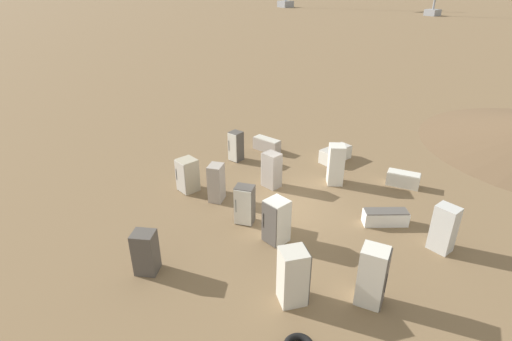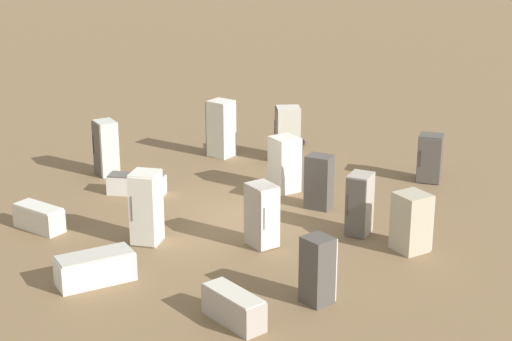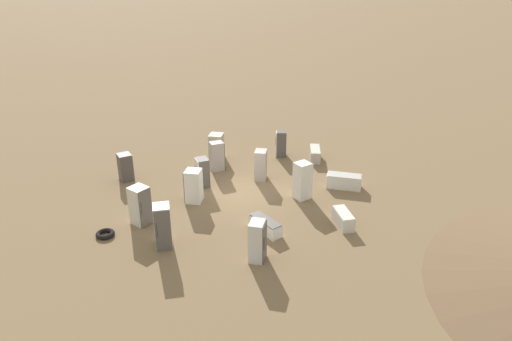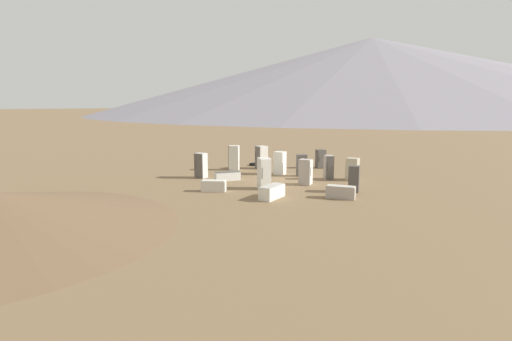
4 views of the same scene
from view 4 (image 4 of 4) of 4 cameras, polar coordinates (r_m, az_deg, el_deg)
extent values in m
plane|color=brown|center=(26.94, 4.07, -1.40)|extent=(1000.00, 1000.00, 0.00)
cone|color=gray|center=(232.83, 16.07, 12.81)|extent=(294.52, 294.52, 40.87)
cube|color=white|center=(26.87, -4.08, -0.83)|extent=(1.70, 1.43, 0.55)
cube|color=#56514C|center=(26.82, -4.09, -0.21)|extent=(1.63, 1.37, 0.04)
cube|color=silver|center=(24.03, 1.16, -0.42)|extent=(0.97, 0.98, 1.88)
cube|color=silver|center=(23.68, 1.44, -0.57)|extent=(0.53, 0.44, 1.80)
cylinder|color=#2D2D2D|center=(23.56, 0.91, -0.38)|extent=(0.02, 0.02, 0.66)
cube|color=#A89E93|center=(22.13, 12.00, -3.08)|extent=(0.89, 1.63, 0.66)
cube|color=beige|center=(22.06, 12.03, -2.20)|extent=(0.85, 1.56, 0.04)
cube|color=#4C4742|center=(23.89, 13.82, -1.16)|extent=(0.69, 0.71, 1.54)
cube|color=silver|center=(24.19, 13.90, -1.04)|extent=(0.18, 0.56, 1.48)
cylinder|color=#2D2D2D|center=(24.18, 14.41, -0.88)|extent=(0.02, 0.02, 0.54)
cube|color=#4C4742|center=(32.48, 9.21, 1.67)|extent=(0.94, 0.94, 1.48)
cube|color=#56514C|center=(32.17, 9.43, 1.59)|extent=(0.52, 0.50, 1.42)
cylinder|color=#2D2D2D|center=(32.04, 9.04, 1.70)|extent=(0.02, 0.02, 0.52)
cube|color=#A89E93|center=(25.48, 7.06, -0.21)|extent=(0.69, 0.80, 1.63)
cube|color=silver|center=(25.36, 7.88, -0.28)|extent=(0.57, 0.12, 1.56)
cylinder|color=#2D2D2D|center=(25.14, 7.79, -0.17)|extent=(0.02, 0.02, 0.57)
cube|color=beige|center=(23.52, -6.07, -2.24)|extent=(1.18, 1.52, 0.63)
cube|color=silver|center=(23.45, -6.09, -1.44)|extent=(1.14, 1.46, 0.04)
cube|color=#A89E93|center=(27.65, 10.35, 0.46)|extent=(0.89, 0.87, 1.64)
cube|color=#56514C|center=(27.30, 10.54, 0.35)|extent=(0.37, 0.44, 1.57)
cylinder|color=#2D2D2D|center=(27.21, 10.16, 0.50)|extent=(0.02, 0.02, 0.57)
cube|color=silver|center=(31.09, -3.13, 1.83)|extent=(0.94, 0.97, 1.90)
cube|color=#56514C|center=(31.15, -3.84, 1.84)|extent=(0.59, 0.34, 1.83)
cylinder|color=#2D2D2D|center=(31.38, -3.82, 2.07)|extent=(0.02, 0.02, 0.67)
cube|color=#4C4742|center=(28.53, 6.53, 0.74)|extent=(0.87, 0.90, 1.54)
cube|color=silver|center=(28.82, 6.43, 0.82)|extent=(0.45, 0.56, 1.48)
cylinder|color=#2D2D2D|center=(28.88, 6.91, 0.99)|extent=(0.02, 0.02, 0.54)
cube|color=beige|center=(31.75, 0.81, 1.90)|extent=(0.96, 0.94, 1.80)
cube|color=#56514C|center=(31.53, 0.22, 1.85)|extent=(0.29, 0.65, 1.73)
cylinder|color=#2D2D2D|center=(31.71, -0.08, 2.06)|extent=(0.02, 0.02, 0.63)
cube|color=silver|center=(21.70, 2.29, -3.11)|extent=(1.80, 0.79, 0.67)
cube|color=#BCB7AD|center=(21.63, 2.30, -2.18)|extent=(1.73, 0.76, 0.04)
cube|color=silver|center=(27.96, -7.85, 0.72)|extent=(0.62, 0.77, 1.73)
cube|color=#56514C|center=(27.72, -8.25, 0.64)|extent=(0.09, 0.70, 1.66)
cylinder|color=#2D2D2D|center=(27.85, -8.70, 0.85)|extent=(0.02, 0.02, 0.60)
cube|color=#B2A88E|center=(27.62, 13.62, 0.20)|extent=(0.81, 0.84, 1.50)
cube|color=#BCB7AD|center=(27.99, 13.82, 0.31)|extent=(0.11, 0.74, 1.44)
cylinder|color=#2D2D2D|center=(27.94, 14.38, 0.43)|extent=(0.02, 0.02, 0.52)
cube|color=silver|center=(29.15, 3.42, 1.08)|extent=(0.80, 0.82, 1.66)
cube|color=#56514C|center=(29.49, 3.72, 1.18)|extent=(0.12, 0.71, 1.60)
cylinder|color=#2D2D2D|center=(29.40, 4.21, 1.31)|extent=(0.02, 0.02, 0.58)
torus|color=black|center=(33.45, -0.30, 0.90)|extent=(0.81, 0.81, 0.20)
camera|label=1|loc=(40.42, -2.23, 14.61)|focal=28.00mm
camera|label=2|loc=(15.39, 62.12, 18.56)|focal=60.00mm
camera|label=3|loc=(38.51, -32.33, 17.92)|focal=35.00mm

